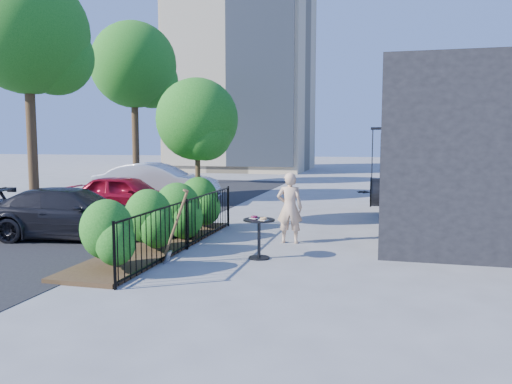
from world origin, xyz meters
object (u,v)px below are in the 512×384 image
(shovel, at_px, (174,230))
(car_darkgrey, at_px, (73,213))
(patio_tree, at_px, (199,124))
(woman, at_px, (290,208))
(car_red, at_px, (126,195))
(car_silver, at_px, (158,183))
(street_tree_far, at_px, (135,70))
(street_tree_near, at_px, (28,40))
(cafe_table, at_px, (259,231))

(shovel, xyz_separation_m, car_darkgrey, (-3.34, 1.70, -0.04))
(patio_tree, distance_m, woman, 3.71)
(patio_tree, relative_size, car_red, 1.06)
(patio_tree, bearing_deg, shovel, -76.17)
(car_silver, xyz_separation_m, car_darkgrey, (0.89, -6.56, -0.14))
(street_tree_far, relative_size, car_silver, 1.83)
(patio_tree, distance_m, car_red, 3.96)
(shovel, relative_size, car_darkgrey, 0.35)
(patio_tree, bearing_deg, car_silver, 127.19)
(car_silver, bearing_deg, woman, -140.76)
(woman, xyz_separation_m, car_silver, (-6.01, 5.83, -0.07))
(street_tree_near, height_order, car_darkgrey, street_tree_near)
(woman, relative_size, shovel, 1.10)
(car_red, bearing_deg, street_tree_near, 67.37)
(patio_tree, height_order, car_darkgrey, patio_tree)
(woman, relative_size, car_silver, 0.36)
(woman, xyz_separation_m, car_darkgrey, (-5.12, -0.73, -0.21))
(patio_tree, distance_m, cafe_table, 4.58)
(woman, xyz_separation_m, car_red, (-5.76, 2.99, -0.18))
(car_red, relative_size, car_silver, 0.82)
(car_silver, bearing_deg, car_darkgrey, -178.87)
(car_red, xyz_separation_m, car_darkgrey, (0.64, -3.72, -0.03))
(cafe_table, height_order, car_silver, car_silver)
(woman, relative_size, car_darkgrey, 0.39)
(street_tree_far, relative_size, car_red, 2.23)
(cafe_table, xyz_separation_m, car_darkgrey, (-4.80, 0.91, 0.06))
(patio_tree, xyz_separation_m, car_red, (-3.00, 1.45, -2.13))
(street_tree_near, height_order, car_silver, street_tree_near)
(street_tree_near, height_order, car_red, street_tree_near)
(shovel, bearing_deg, cafe_table, 28.52)
(car_darkgrey, bearing_deg, cafe_table, -110.46)
(woman, bearing_deg, car_darkgrey, 4.13)
(shovel, bearing_deg, car_darkgrey, 152.98)
(street_tree_near, bearing_deg, patio_tree, -22.57)
(cafe_table, relative_size, car_silver, 0.19)
(street_tree_near, bearing_deg, woman, -24.39)
(shovel, bearing_deg, street_tree_near, 140.42)
(street_tree_far, xyz_separation_m, car_silver, (4.44, -6.91, -5.17))
(patio_tree, xyz_separation_m, street_tree_far, (-7.70, 11.20, 3.15))
(street_tree_near, xyz_separation_m, car_red, (4.70, -1.75, -5.29))
(cafe_table, bearing_deg, street_tree_near, 147.81)
(car_red, distance_m, car_silver, 2.85)
(street_tree_far, height_order, car_darkgrey, street_tree_far)
(street_tree_near, distance_m, woman, 12.56)
(street_tree_far, distance_m, car_red, 12.04)
(street_tree_far, distance_m, woman, 17.25)
(woman, height_order, car_red, woman)
(street_tree_far, relative_size, cafe_table, 9.79)
(cafe_table, xyz_separation_m, car_silver, (-5.69, 7.47, 0.20))
(street_tree_far, xyz_separation_m, car_darkgrey, (5.34, -13.47, -5.31))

